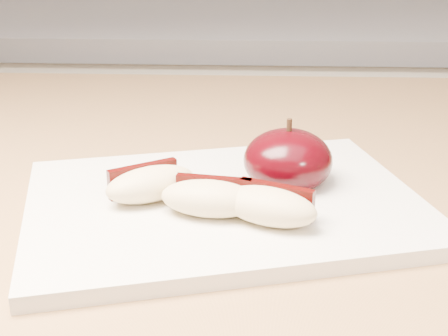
{
  "coord_description": "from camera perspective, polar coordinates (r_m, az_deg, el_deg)",
  "views": [
    {
      "loc": [
        -0.06,
        -0.1,
        1.12
      ],
      "look_at": [
        -0.08,
        0.35,
        0.94
      ],
      "focal_mm": 50.0,
      "sensor_mm": 36.0,
      "label": 1
    }
  ],
  "objects": [
    {
      "name": "cutting_board",
      "position": [
        0.5,
        0.0,
        -3.33
      ],
      "size": [
        0.35,
        0.3,
        0.01
      ],
      "primitive_type": "cube",
      "rotation": [
        0.0,
        0.0,
        0.27
      ],
      "color": "silver",
      "rests_on": "island_counter"
    },
    {
      "name": "apple_wedge_c",
      "position": [
        0.45,
        4.15,
        -3.43
      ],
      "size": [
        0.08,
        0.06,
        0.03
      ],
      "rotation": [
        0.0,
        0.0,
        -0.41
      ],
      "color": "beige",
      "rests_on": "cutting_board"
    },
    {
      "name": "apple_wedge_a",
      "position": [
        0.49,
        -6.79,
        -1.41
      ],
      "size": [
        0.08,
        0.07,
        0.03
      ],
      "rotation": [
        0.0,
        0.0,
        0.58
      ],
      "color": "beige",
      "rests_on": "cutting_board"
    },
    {
      "name": "back_cabinet",
      "position": [
        1.45,
        4.77,
        -4.77
      ],
      "size": [
        2.4,
        0.62,
        0.94
      ],
      "color": "silver",
      "rests_on": "ground"
    },
    {
      "name": "apple_half",
      "position": [
        0.52,
        5.86,
        0.7
      ],
      "size": [
        0.09,
        0.09,
        0.06
      ],
      "rotation": [
        0.0,
        0.0,
        -0.22
      ],
      "color": "black",
      "rests_on": "cutting_board"
    },
    {
      "name": "apple_wedge_b",
      "position": [
        0.46,
        -1.29,
        -2.73
      ],
      "size": [
        0.08,
        0.05,
        0.03
      ],
      "rotation": [
        0.0,
        0.0,
        -0.15
      ],
      "color": "beige",
      "rests_on": "cutting_board"
    }
  ]
}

